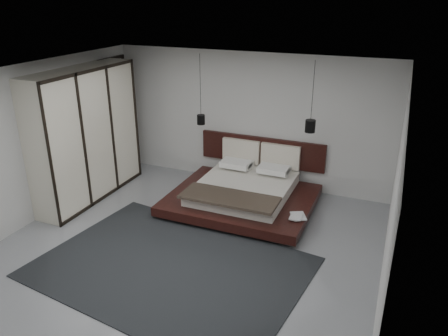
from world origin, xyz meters
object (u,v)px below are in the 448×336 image
at_px(pendant_right, 310,126).
at_px(wardrobe, 86,135).
at_px(bed, 244,191).
at_px(rug, 171,267).
at_px(lattice_screen, 116,116).
at_px(pendant_left, 201,119).

relative_size(pendant_right, wardrobe, 0.49).
bearing_deg(wardrobe, bed, 15.09).
bearing_deg(rug, lattice_screen, 134.91).
height_order(lattice_screen, pendant_left, pendant_left).
bearing_deg(pendant_left, lattice_screen, 176.79).
bearing_deg(rug, bed, 83.17).
bearing_deg(bed, lattice_screen, 170.64).
bearing_deg(rug, pendant_left, 105.89).
xyz_separation_m(lattice_screen, wardrobe, (0.25, -1.35, -0.00)).
xyz_separation_m(pendant_left, pendant_right, (2.22, 0.00, 0.11)).
distance_m(lattice_screen, bed, 3.47).
height_order(bed, rug, bed).
height_order(pendant_right, rug, pendant_right).
xyz_separation_m(lattice_screen, rug, (2.98, -2.99, -1.29)).
distance_m(wardrobe, rug, 3.43).
relative_size(pendant_left, rug, 0.36).
relative_size(pendant_left, pendant_right, 1.08).
distance_m(pendant_left, rug, 3.33).
bearing_deg(pendant_right, pendant_left, -180.00).
bearing_deg(bed, pendant_left, 159.35).
height_order(bed, wardrobe, wardrobe).
distance_m(bed, rug, 2.48).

